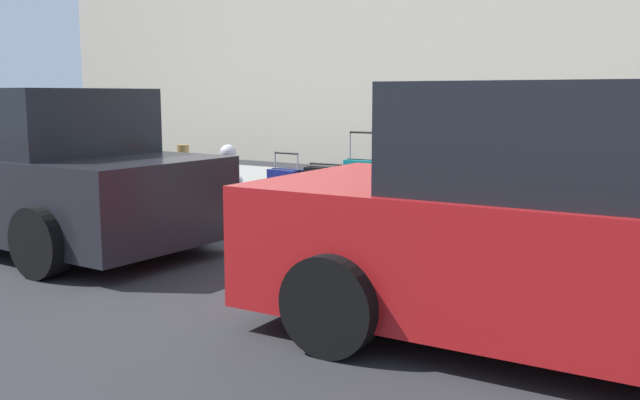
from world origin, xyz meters
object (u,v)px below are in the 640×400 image
at_px(parked_car_charcoal_1, 36,173).
at_px(fire_hydrant, 229,175).
at_px(suitcase_silver_0, 530,215).
at_px(parked_car_red_0, 601,228).
at_px(suitcase_black_5, 325,193).
at_px(suitcase_maroon_2, 437,207).
at_px(bollard_post, 184,175).
at_px(suitcase_teal_4, 364,192).
at_px(suitcase_red_3, 401,194).
at_px(suitcase_olive_1, 483,205).
at_px(suitcase_navy_6, 286,192).

bearing_deg(parked_car_charcoal_1, fire_hydrant, -105.95).
xyz_separation_m(suitcase_silver_0, parked_car_red_0, (-1.15, 2.28, 0.35)).
xyz_separation_m(suitcase_black_5, fire_hydrant, (1.47, 0.05, 0.13)).
xyz_separation_m(suitcase_maroon_2, bollard_post, (3.61, 0.09, 0.12)).
bearing_deg(suitcase_teal_4, parked_car_charcoal_1, 41.19).
distance_m(suitcase_silver_0, suitcase_black_5, 2.47).
distance_m(suitcase_red_3, bollard_post, 3.16).
xyz_separation_m(suitcase_maroon_2, suitcase_teal_4, (0.93, -0.07, 0.08)).
bearing_deg(suitcase_red_3, suitcase_olive_1, -176.39).
distance_m(suitcase_silver_0, fire_hydrant, 3.94).
bearing_deg(fire_hydrant, suitcase_navy_6, 179.67).
height_order(suitcase_maroon_2, suitcase_teal_4, suitcase_teal_4).
relative_size(suitcase_teal_4, suitcase_navy_6, 1.37).
bearing_deg(suitcase_olive_1, suitcase_maroon_2, 9.51).
distance_m(suitcase_silver_0, parked_car_red_0, 2.58).
distance_m(suitcase_navy_6, fire_hydrant, 0.94).
height_order(fire_hydrant, parked_car_charcoal_1, parked_car_charcoal_1).
relative_size(suitcase_olive_1, suitcase_navy_6, 1.27).
relative_size(suitcase_silver_0, bollard_post, 0.80).
relative_size(suitcase_black_5, fire_hydrant, 0.81).
xyz_separation_m(fire_hydrant, bollard_post, (0.65, 0.15, -0.03)).
bearing_deg(fire_hydrant, suitcase_silver_0, 179.17).
xyz_separation_m(suitcase_olive_1, suitcase_black_5, (1.96, -0.02, -0.03)).
distance_m(fire_hydrant, parked_car_charcoal_1, 2.44).
bearing_deg(suitcase_teal_4, suitcase_black_5, -3.18).
bearing_deg(suitcase_black_5, parked_car_red_0, 146.65).
relative_size(suitcase_maroon_2, suitcase_red_3, 0.93).
relative_size(suitcase_red_3, suitcase_navy_6, 1.06).
xyz_separation_m(suitcase_silver_0, fire_hydrant, (3.93, -0.06, 0.14)).
height_order(suitcase_red_3, parked_car_red_0, parked_car_red_0).
bearing_deg(suitcase_maroon_2, suitcase_red_3, -2.76).
bearing_deg(bollard_post, suitcase_maroon_2, -178.55).
xyz_separation_m(suitcase_silver_0, bollard_post, (4.59, 0.09, 0.11)).
bearing_deg(bollard_post, suitcase_black_5, -174.75).
bearing_deg(suitcase_teal_4, fire_hydrant, 0.42).
xyz_separation_m(suitcase_olive_1, suitcase_maroon_2, (0.47, 0.08, -0.05)).
distance_m(suitcase_black_5, bollard_post, 2.13).
xyz_separation_m(suitcase_red_3, bollard_post, (3.16, 0.11, 0.02)).
xyz_separation_m(suitcase_navy_6, parked_car_red_0, (-4.15, 2.33, 0.36)).
bearing_deg(suitcase_red_3, suitcase_silver_0, 179.21).
bearing_deg(suitcase_navy_6, suitcase_red_3, 178.84).
relative_size(suitcase_olive_1, suitcase_maroon_2, 1.28).
bearing_deg(parked_car_red_0, suitcase_red_3, -41.70).
bearing_deg(suitcase_silver_0, parked_car_red_0, 116.81).
xyz_separation_m(suitcase_teal_4, bollard_post, (2.67, 0.16, 0.04)).
relative_size(suitcase_maroon_2, bollard_post, 0.95).
bearing_deg(suitcase_navy_6, parked_car_red_0, 150.71).
relative_size(suitcase_maroon_2, parked_car_red_0, 0.17).
bearing_deg(bollard_post, suitcase_red_3, -177.96).
xyz_separation_m(suitcase_maroon_2, suitcase_navy_6, (2.02, -0.05, -0.00)).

